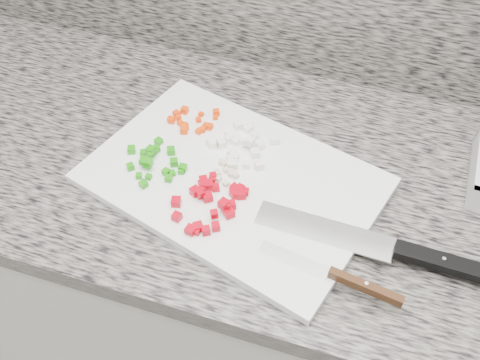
# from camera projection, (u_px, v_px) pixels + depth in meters

# --- Properties ---
(cabinet) EXTENTS (3.92, 0.62, 0.86)m
(cabinet) POSITION_uv_depth(u_px,v_px,m) (287.00, 301.00, 1.33)
(cabinet) COLOR silver
(cabinet) RESTS_ON ground
(countertop) EXTENTS (3.96, 0.64, 0.04)m
(countertop) POSITION_uv_depth(u_px,v_px,m) (303.00, 182.00, 0.99)
(countertop) COLOR slate
(countertop) RESTS_ON cabinet
(cutting_board) EXTENTS (0.57, 0.46, 0.02)m
(cutting_board) POSITION_uv_depth(u_px,v_px,m) (233.00, 180.00, 0.95)
(cutting_board) COLOR white
(cutting_board) RESTS_ON countertop
(carrot_pile) EXTENTS (0.09, 0.08, 0.01)m
(carrot_pile) POSITION_uv_depth(u_px,v_px,m) (190.00, 121.00, 1.04)
(carrot_pile) COLOR #F83E05
(carrot_pile) RESTS_ON cutting_board
(onion_pile) EXTENTS (0.13, 0.13, 0.03)m
(onion_pile) POSITION_uv_depth(u_px,v_px,m) (240.00, 145.00, 0.99)
(onion_pile) COLOR white
(onion_pile) RESTS_ON cutting_board
(green_pepper_pile) EXTENTS (0.12, 0.12, 0.02)m
(green_pepper_pile) POSITION_uv_depth(u_px,v_px,m) (156.00, 161.00, 0.96)
(green_pepper_pile) COLOR #20910D
(green_pepper_pile) RESTS_ON cutting_board
(red_pepper_pile) EXTENTS (0.12, 0.14, 0.03)m
(red_pepper_pile) POSITION_uv_depth(u_px,v_px,m) (213.00, 200.00, 0.90)
(red_pepper_pile) COLOR #BF0214
(red_pepper_pile) RESTS_ON cutting_board
(garlic_pile) EXTENTS (0.06, 0.06, 0.01)m
(garlic_pile) POSITION_uv_depth(u_px,v_px,m) (225.00, 172.00, 0.95)
(garlic_pile) COLOR beige
(garlic_pile) RESTS_ON cutting_board
(chef_knife) EXTENTS (0.37, 0.06, 0.02)m
(chef_knife) POSITION_uv_depth(u_px,v_px,m) (400.00, 251.00, 0.84)
(chef_knife) COLOR white
(chef_knife) RESTS_ON cutting_board
(paring_knife) EXTENTS (0.23, 0.05, 0.02)m
(paring_knife) POSITION_uv_depth(u_px,v_px,m) (347.00, 280.00, 0.80)
(paring_knife) COLOR white
(paring_knife) RESTS_ON cutting_board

